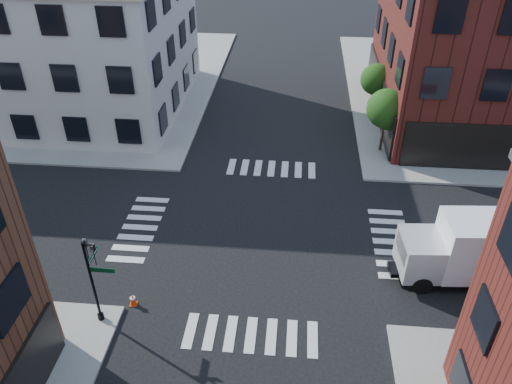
% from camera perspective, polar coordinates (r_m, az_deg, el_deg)
% --- Properties ---
extents(ground, '(120.00, 120.00, 0.00)m').
position_cam_1_polar(ground, '(27.76, 0.84, -4.88)').
color(ground, black).
rests_on(ground, ground).
extents(sidewalk_nw, '(30.00, 30.00, 0.15)m').
position_cam_1_polar(sidewalk_nw, '(51.14, -21.85, 11.92)').
color(sidewalk_nw, gray).
rests_on(sidewalk_nw, ground).
extents(building_nw, '(22.00, 16.00, 11.00)m').
position_cam_1_polar(building_nw, '(44.38, -23.58, 15.87)').
color(building_nw, beige).
rests_on(building_nw, ground).
extents(tree_near, '(2.69, 2.69, 4.49)m').
position_cam_1_polar(tree_near, '(35.09, 14.76, 8.97)').
color(tree_near, black).
rests_on(tree_near, ground).
extents(tree_far, '(2.43, 2.43, 4.07)m').
position_cam_1_polar(tree_far, '(40.66, 13.64, 12.22)').
color(tree_far, black).
rests_on(tree_far, ground).
extents(signal_pole, '(1.29, 1.24, 4.60)m').
position_cam_1_polar(signal_pole, '(22.42, -18.12, -8.75)').
color(signal_pole, black).
rests_on(signal_pole, ground).
extents(box_truck, '(7.95, 2.93, 3.53)m').
position_cam_1_polar(box_truck, '(26.37, 24.66, -5.99)').
color(box_truck, white).
rests_on(box_truck, ground).
extents(traffic_cone, '(0.37, 0.37, 0.65)m').
position_cam_1_polar(traffic_cone, '(24.44, -13.90, -11.85)').
color(traffic_cone, red).
rests_on(traffic_cone, ground).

